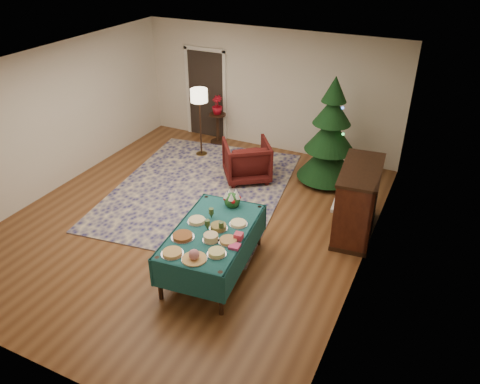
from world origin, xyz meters
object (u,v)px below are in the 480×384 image
at_px(gift_box, 239,236).
at_px(armchair, 247,159).
at_px(potted_plant, 217,109).
at_px(piano, 357,202).
at_px(floor_lamp, 199,100).
at_px(buffet_table, 213,238).
at_px(christmas_tree, 330,137).
at_px(side_table, 218,129).

bearing_deg(gift_box, armchair, 112.85).
relative_size(gift_box, armchair, 0.13).
xyz_separation_m(potted_plant, piano, (3.84, -2.31, -0.25)).
distance_m(gift_box, floor_lamp, 4.41).
xyz_separation_m(buffet_table, armchair, (-0.78, 2.86, -0.13)).
bearing_deg(potted_plant, gift_box, -58.50).
bearing_deg(armchair, christmas_tree, 166.71).
bearing_deg(buffet_table, armchair, 105.28).
bearing_deg(gift_box, buffet_table, 174.83).
bearing_deg(side_table, christmas_tree, -14.62).
distance_m(potted_plant, piano, 4.49).
height_order(gift_box, side_table, gift_box).
height_order(buffet_table, gift_box, gift_box).
distance_m(floor_lamp, potted_plant, 0.90).
xyz_separation_m(gift_box, armchair, (-1.22, 2.90, -0.32)).
xyz_separation_m(armchair, side_table, (-1.39, 1.37, -0.10)).
distance_m(gift_box, side_table, 5.02).
xyz_separation_m(side_table, piano, (3.84, -2.31, 0.24)).
bearing_deg(christmas_tree, floor_lamp, -179.73).
distance_m(floor_lamp, side_table, 1.22).
height_order(side_table, piano, piano).
xyz_separation_m(christmas_tree, piano, (0.95, -1.55, -0.38)).
bearing_deg(armchair, floor_lamp, -58.61).
xyz_separation_m(side_table, potted_plant, (-0.00, 0.00, 0.49)).
height_order(floor_lamp, piano, floor_lamp).
xyz_separation_m(floor_lamp, side_table, (0.02, 0.77, -0.95)).
bearing_deg(floor_lamp, side_table, 88.86).
height_order(armchair, side_table, armchair).
relative_size(buffet_table, piano, 1.35).
xyz_separation_m(armchair, potted_plant, (-1.39, 1.37, 0.39)).
distance_m(floor_lamp, christmas_tree, 2.93).
bearing_deg(buffet_table, piano, 49.08).
xyz_separation_m(gift_box, side_table, (-2.62, 4.27, -0.42)).
bearing_deg(gift_box, floor_lamp, 126.93).
relative_size(floor_lamp, side_table, 2.13).
bearing_deg(potted_plant, christmas_tree, -14.62).
distance_m(armchair, potted_plant, 1.99).
bearing_deg(side_table, armchair, -44.48).
bearing_deg(side_table, potted_plant, 116.57).
height_order(floor_lamp, christmas_tree, christmas_tree).
height_order(christmas_tree, piano, christmas_tree).
bearing_deg(piano, christmas_tree, 121.45).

